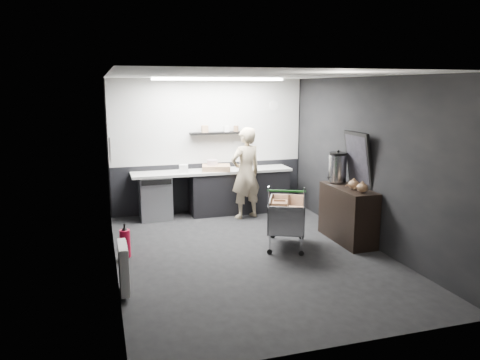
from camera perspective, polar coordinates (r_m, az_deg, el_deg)
name	(u,v)px	position (r m, az deg, el deg)	size (l,w,h in m)	color
floor	(250,254)	(7.32, 1.22, -8.98)	(5.50, 5.50, 0.00)	black
ceiling	(251,75)	(6.87, 1.32, 12.65)	(5.50, 5.50, 0.00)	white
wall_back	(209,146)	(9.59, -3.86, 4.18)	(5.50, 5.50, 0.00)	black
wall_front	(341,216)	(4.50, 12.25, -4.31)	(5.50, 5.50, 0.00)	black
wall_left	(112,175)	(6.63, -15.38, 0.57)	(5.50, 5.50, 0.00)	black
wall_right	(368,162)	(7.82, 15.35, 2.16)	(5.50, 5.50, 0.00)	black
kitchen_wall_panel	(208,121)	(9.52, -3.87, 7.15)	(3.95, 0.02, 1.70)	beige
dado_panel	(209,187)	(9.72, -3.77, -0.82)	(3.95, 0.02, 1.00)	black
floating_shelf	(219,133)	(9.48, -2.52, 5.75)	(1.20, 0.22, 0.04)	black
wall_clock	(274,106)	(9.91, 4.13, 9.04)	(0.20, 0.20, 0.03)	white
poster	(110,149)	(7.89, -15.61, 3.69)	(0.02, 0.30, 0.40)	silver
poster_red_band	(110,144)	(7.88, -15.60, 4.20)	(0.01, 0.22, 0.10)	red
radiator	(123,267)	(6.04, -14.03, -10.31)	(0.10, 0.50, 0.60)	white
ceiling_strip	(219,79)	(8.64, -2.60, 12.17)	(2.40, 0.20, 0.04)	white
prep_counter	(219,191)	(9.46, -2.54, -1.40)	(3.20, 0.61, 0.90)	black
person	(246,173)	(9.06, 0.71, 0.84)	(0.65, 0.43, 1.78)	beige
shopping_cart	(287,217)	(7.53, 5.70, -4.48)	(0.92, 1.17, 1.04)	silver
sideboard	(348,207)	(7.99, 12.98, -3.18)	(0.52, 1.22, 1.82)	black
fire_extinguisher	(125,242)	(7.26, -13.82, -7.41)	(0.16, 0.16, 0.52)	red
cardboard_box	(216,168)	(9.30, -2.93, 1.49)	(0.54, 0.41, 0.11)	#A37A57
pink_tub	(212,165)	(9.32, -3.39, 1.83)	(0.21, 0.21, 0.21)	beige
white_container	(184,168)	(9.16, -6.89, 1.41)	(0.17, 0.13, 0.15)	white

